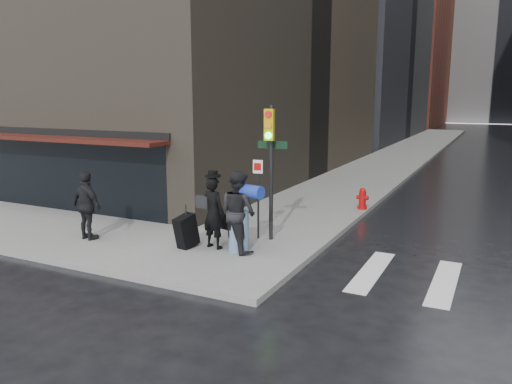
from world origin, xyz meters
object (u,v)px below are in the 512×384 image
Objects in this scene: man_jeans at (239,211)px; traffic_light at (269,155)px; man_greycoat at (87,206)px; man_overcoat at (208,215)px; fire_hydrant at (362,200)px.

traffic_light is (0.27, 1.23, 1.31)m from man_jeans.
man_greycoat is at bearing 35.13° from man_jeans.
man_overcoat is 3.43m from man_greycoat.
traffic_light is at bearing -119.32° from man_overcoat.
traffic_light is 5.43m from fire_hydrant.
man_jeans is 1.82m from traffic_light.
man_overcoat is at bearing -111.25° from fire_hydrant.
man_greycoat is 5.12m from traffic_light.
man_overcoat is at bearing -138.23° from traffic_light.
man_jeans reaches higher than fire_hydrant.
man_greycoat is at bearing -162.96° from traffic_light.
man_jeans is at bearing -157.13° from man_greycoat.
fire_hydrant is (2.41, 6.20, -0.53)m from man_overcoat.
man_jeans is 2.74× the size of fire_hydrant.
fire_hydrant is at bearing -81.42° from man_jeans.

